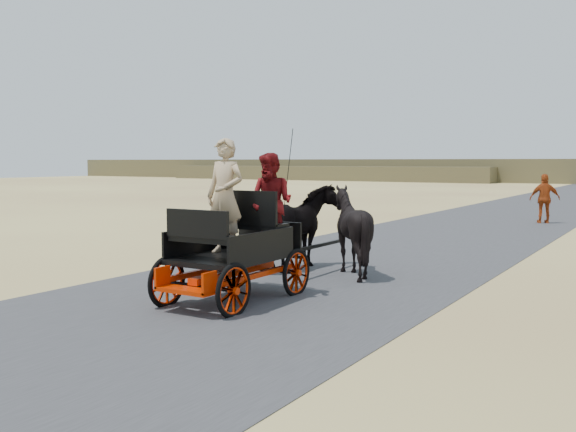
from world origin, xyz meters
The scene contains 9 objects.
ground centered at (0.00, 0.00, 0.00)m, with size 140.00×140.00×0.00m, color tan.
road centered at (0.00, 0.00, 0.01)m, with size 6.00×140.00×0.01m, color #38383A.
ridge_near centered at (-30.00, 58.00, 0.80)m, with size 40.00×4.00×1.60m, color brown.
carriage centered at (0.02, 0.93, 0.36)m, with size 1.30×2.40×0.72m, color black, non-canonical shape.
horse_left centered at (-0.53, 3.93, 0.85)m, with size 0.91×2.01×1.70m, color black.
horse_right centered at (0.57, 3.93, 0.85)m, with size 1.37×1.54×1.70m, color black.
driver_man centered at (-0.18, 0.98, 1.62)m, with size 0.66×0.43×1.80m, color tan.
passenger_woman centered at (0.32, 1.53, 1.51)m, with size 0.77×0.60×1.58m, color #660C0F.
pedestrian centered at (1.84, 16.63, 0.86)m, with size 1.01×0.42×1.73m, color #9B3911.
Camera 1 is at (5.90, -7.02, 2.16)m, focal length 40.00 mm.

